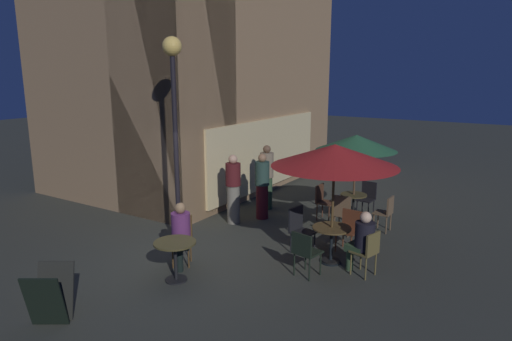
# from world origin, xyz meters

# --- Properties ---
(ground_plane) EXTENTS (60.00, 60.00, 0.00)m
(ground_plane) POSITION_xyz_m (0.00, 0.00, 0.00)
(ground_plane) COLOR #35372F
(cafe_building) EXTENTS (8.59, 6.22, 9.67)m
(cafe_building) POSITION_xyz_m (4.40, 3.04, 4.83)
(cafe_building) COLOR #997753
(cafe_building) RESTS_ON ground
(street_lamp_near_corner) EXTENTS (0.39, 0.39, 4.38)m
(street_lamp_near_corner) POSITION_xyz_m (0.46, 0.40, 3.30)
(street_lamp_near_corner) COLOR black
(street_lamp_near_corner) RESTS_ON ground
(menu_sandwich_board) EXTENTS (0.83, 0.80, 0.85)m
(menu_sandwich_board) POSITION_xyz_m (-2.84, -0.01, 0.44)
(menu_sandwich_board) COLOR black
(menu_sandwich_board) RESTS_ON ground
(cafe_table_0) EXTENTS (0.76, 0.76, 0.74)m
(cafe_table_0) POSITION_xyz_m (1.43, -2.69, 0.54)
(cafe_table_0) COLOR black
(cafe_table_0) RESTS_ON ground
(cafe_table_1) EXTENTS (0.64, 0.64, 0.79)m
(cafe_table_1) POSITION_xyz_m (3.79, -2.27, 0.53)
(cafe_table_1) COLOR black
(cafe_table_1) RESTS_ON ground
(cafe_table_2) EXTENTS (0.76, 0.76, 0.74)m
(cafe_table_2) POSITION_xyz_m (-0.79, -0.63, 0.55)
(cafe_table_2) COLOR black
(cafe_table_2) RESTS_ON ground
(patio_umbrella_0) EXTENTS (2.41, 2.41, 2.37)m
(patio_umbrella_0) POSITION_xyz_m (1.43, -2.69, 2.15)
(patio_umbrella_0) COLOR black
(patio_umbrella_0) RESTS_ON ground
(patio_umbrella_1) EXTENTS (1.93, 1.93, 2.24)m
(patio_umbrella_1) POSITION_xyz_m (3.79, -2.27, 2.04)
(patio_umbrella_1) COLOR black
(patio_umbrella_1) RESTS_ON ground
(cafe_chair_0) EXTENTS (0.46, 0.46, 0.85)m
(cafe_chair_0) POSITION_xyz_m (2.24, -2.76, 0.52)
(cafe_chair_0) COLOR #5C2E1B
(cafe_chair_0) RESTS_ON ground
(cafe_chair_1) EXTENTS (0.51, 0.51, 0.96)m
(cafe_chair_1) POSITION_xyz_m (1.59, -1.91, 0.57)
(cafe_chair_1) COLOR black
(cafe_chair_1) RESTS_ON ground
(cafe_chair_2) EXTENTS (0.51, 0.51, 0.86)m
(cafe_chair_2) POSITION_xyz_m (0.58, -2.53, 0.53)
(cafe_chair_2) COLOR black
(cafe_chair_2) RESTS_ON ground
(cafe_chair_3) EXTENTS (0.49, 0.49, 0.86)m
(cafe_chair_3) POSITION_xyz_m (1.21, -3.50, 0.53)
(cafe_chair_3) COLOR brown
(cafe_chair_3) RESTS_ON ground
(cafe_chair_4) EXTENTS (0.43, 0.43, 0.97)m
(cafe_chair_4) POSITION_xyz_m (2.98, -2.32, 0.58)
(cafe_chair_4) COLOR brown
(cafe_chair_4) RESTS_ON ground
(cafe_chair_5) EXTENTS (0.40, 0.40, 0.86)m
(cafe_chair_5) POSITION_xyz_m (3.76, -3.09, 0.52)
(cafe_chair_5) COLOR brown
(cafe_chair_5) RESTS_ON ground
(cafe_chair_6) EXTENTS (0.44, 0.44, 0.93)m
(cafe_chair_6) POSITION_xyz_m (4.56, -2.37, 0.57)
(cafe_chair_6) COLOR black
(cafe_chair_6) RESTS_ON ground
(cafe_chair_7) EXTENTS (0.42, 0.42, 0.90)m
(cafe_chair_7) POSITION_xyz_m (3.81, -1.46, 0.54)
(cafe_chair_7) COLOR #4E2E1F
(cafe_chair_7) RESTS_ON ground
(cafe_chair_8) EXTENTS (0.53, 0.53, 0.96)m
(cafe_chair_8) POSITION_xyz_m (-0.14, -0.22, 0.57)
(cafe_chair_8) COLOR #51381D
(cafe_chair_8) RESTS_ON ground
(patron_seated_0) EXTENTS (0.44, 0.54, 1.23)m
(patron_seated_0) POSITION_xyz_m (1.25, -3.37, 0.70)
(patron_seated_0) COLOR #2F482C
(patron_seated_0) RESTS_ON ground
(patron_seated_1) EXTENTS (0.55, 0.51, 1.26)m
(patron_seated_1) POSITION_xyz_m (-0.26, -0.29, 0.71)
(patron_seated_1) COLOR black
(patron_seated_1) RESTS_ON ground
(patron_standing_2) EXTENTS (0.37, 0.37, 1.77)m
(patron_standing_2) POSITION_xyz_m (3.86, 0.23, 0.89)
(patron_standing_2) COLOR #2E4B30
(patron_standing_2) RESTS_ON ground
(patron_standing_3) EXTENTS (0.37, 0.37, 1.73)m
(patron_standing_3) POSITION_xyz_m (2.37, 0.31, 0.87)
(patron_standing_3) COLOR slate
(patron_standing_3) RESTS_ON ground
(patron_standing_4) EXTENTS (0.36, 0.36, 1.69)m
(patron_standing_4) POSITION_xyz_m (3.05, -0.11, 0.85)
(patron_standing_4) COLOR #441219
(patron_standing_4) RESTS_ON ground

